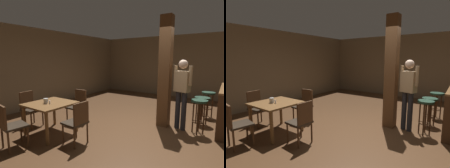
# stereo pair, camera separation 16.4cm
# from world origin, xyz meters

# --- Properties ---
(ground_plane) EXTENTS (10.80, 10.80, 0.00)m
(ground_plane) POSITION_xyz_m (0.00, 0.00, 0.00)
(ground_plane) COLOR #4C301C
(wall_back) EXTENTS (8.00, 0.10, 2.80)m
(wall_back) POSITION_xyz_m (0.00, 4.50, 1.40)
(wall_back) COLOR #756047
(wall_back) RESTS_ON ground_plane
(wall_left) EXTENTS (0.10, 9.00, 2.80)m
(wall_left) POSITION_xyz_m (-4.00, 0.00, 1.40)
(wall_left) COLOR #756047
(wall_left) RESTS_ON ground_plane
(pillar) EXTENTS (0.28, 0.28, 2.80)m
(pillar) POSITION_xyz_m (0.36, 0.59, 1.40)
(pillar) COLOR brown
(pillar) RESTS_ON ground_plane
(dining_table) EXTENTS (0.96, 0.96, 0.73)m
(dining_table) POSITION_xyz_m (-1.66, -1.38, 0.61)
(dining_table) COLOR brown
(dining_table) RESTS_ON ground_plane
(chair_west) EXTENTS (0.46, 0.46, 0.89)m
(chair_west) POSITION_xyz_m (-2.52, -1.37, 0.51)
(chair_west) COLOR #2D2319
(chair_west) RESTS_ON ground_plane
(chair_east) EXTENTS (0.44, 0.44, 0.89)m
(chair_east) POSITION_xyz_m (-0.76, -1.42, 0.51)
(chair_east) COLOR #2D2319
(chair_east) RESTS_ON ground_plane
(chair_north) EXTENTS (0.44, 0.44, 0.89)m
(chair_north) POSITION_xyz_m (-1.65, -0.51, 0.51)
(chair_north) COLOR #2D2319
(chair_north) RESTS_ON ground_plane
(chair_south) EXTENTS (0.48, 0.48, 0.89)m
(chair_south) POSITION_xyz_m (-1.69, -2.28, 0.51)
(chair_south) COLOR #2D2319
(chair_south) RESTS_ON ground_plane
(napkin_cup) EXTENTS (0.10, 0.10, 0.12)m
(napkin_cup) POSITION_xyz_m (-1.70, -1.46, 0.79)
(napkin_cup) COLOR beige
(napkin_cup) RESTS_ON dining_table
(salt_shaker) EXTENTS (0.03, 0.03, 0.08)m
(salt_shaker) POSITION_xyz_m (-1.60, -1.44, 0.77)
(salt_shaker) COLOR silver
(salt_shaker) RESTS_ON dining_table
(standing_person) EXTENTS (0.47, 0.30, 1.72)m
(standing_person) POSITION_xyz_m (0.79, 0.57, 1.00)
(standing_person) COLOR tan
(standing_person) RESTS_ON ground_plane
(bar_stool_near) EXTENTS (0.35, 0.35, 0.80)m
(bar_stool_near) POSITION_xyz_m (1.19, 0.53, 0.60)
(bar_stool_near) COLOR #1E3828
(bar_stool_near) RESTS_ON ground_plane
(bar_stool_mid) EXTENTS (0.38, 0.38, 0.73)m
(bar_stool_mid) POSITION_xyz_m (1.17, 1.26, 0.56)
(bar_stool_mid) COLOR #1E3828
(bar_stool_mid) RESTS_ON ground_plane
(bar_stool_far) EXTENTS (0.37, 0.37, 0.76)m
(bar_stool_far) POSITION_xyz_m (1.25, 1.99, 0.58)
(bar_stool_far) COLOR #1E3828
(bar_stool_far) RESTS_ON ground_plane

